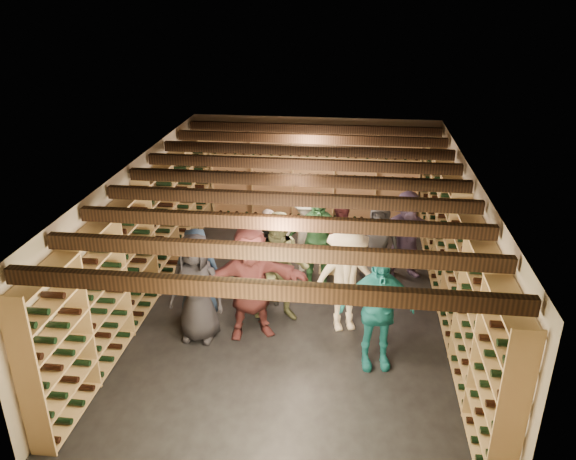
% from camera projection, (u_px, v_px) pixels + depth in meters
% --- Properties ---
extents(ground, '(8.00, 8.00, 0.00)m').
position_uv_depth(ground, '(295.00, 304.00, 9.73)').
color(ground, black).
rests_on(ground, ground).
extents(walls, '(5.52, 8.02, 2.40)m').
position_uv_depth(walls, '(296.00, 241.00, 9.26)').
color(walls, tan).
rests_on(walls, ground).
extents(ceiling, '(5.50, 8.00, 0.01)m').
position_uv_depth(ceiling, '(296.00, 171.00, 8.78)').
color(ceiling, '#BCB6A1').
rests_on(ceiling, walls).
extents(ceiling_joists, '(5.40, 7.12, 0.18)m').
position_uv_depth(ceiling_joists, '(296.00, 180.00, 8.83)').
color(ceiling_joists, black).
rests_on(ceiling_joists, ground).
extents(wine_rack_left, '(0.32, 7.50, 2.15)m').
position_uv_depth(wine_rack_left, '(146.00, 240.00, 9.59)').
color(wine_rack_left, tan).
rests_on(wine_rack_left, ground).
extents(wine_rack_right, '(0.32, 7.50, 2.15)m').
position_uv_depth(wine_rack_right, '(454.00, 256.00, 9.03)').
color(wine_rack_right, tan).
rests_on(wine_rack_right, ground).
extents(wine_rack_back, '(4.70, 0.30, 2.15)m').
position_uv_depth(wine_rack_back, '(313.00, 177.00, 12.79)').
color(wine_rack_back, tan).
rests_on(wine_rack_back, ground).
extents(crate_stack_left, '(0.59, 0.49, 0.68)m').
position_uv_depth(crate_stack_left, '(269.00, 237.00, 11.49)').
color(crate_stack_left, tan).
rests_on(crate_stack_left, ground).
extents(crate_stack_right, '(0.51, 0.35, 0.51)m').
position_uv_depth(crate_stack_right, '(338.00, 260.00, 10.74)').
color(crate_stack_right, tan).
rests_on(crate_stack_right, ground).
extents(crate_loose, '(0.51, 0.35, 0.17)m').
position_uv_depth(crate_loose, '(333.00, 267.00, 10.82)').
color(crate_loose, tan).
rests_on(crate_loose, ground).
extents(person_0, '(0.88, 0.60, 1.75)m').
position_uv_depth(person_0, '(197.00, 288.00, 8.48)').
color(person_0, black).
rests_on(person_0, ground).
extents(person_1, '(0.62, 0.43, 1.61)m').
position_uv_depth(person_1, '(268.00, 261.00, 9.46)').
color(person_1, black).
rests_on(person_1, ground).
extents(person_2, '(0.93, 0.74, 1.86)m').
position_uv_depth(person_2, '(281.00, 268.00, 8.94)').
color(person_2, brown).
rests_on(person_2, ground).
extents(person_3, '(1.29, 0.98, 1.77)m').
position_uv_depth(person_3, '(346.00, 279.00, 8.71)').
color(person_3, beige).
rests_on(person_3, ground).
extents(person_4, '(1.12, 0.61, 1.81)m').
position_uv_depth(person_4, '(377.00, 310.00, 7.83)').
color(person_4, '#1A737A').
rests_on(person_4, ground).
extents(person_5, '(1.80, 1.06, 1.85)m').
position_uv_depth(person_5, '(251.00, 282.00, 8.55)').
color(person_5, brown).
rests_on(person_5, ground).
extents(person_6, '(0.87, 0.66, 1.60)m').
position_uv_depth(person_6, '(197.00, 275.00, 9.01)').
color(person_6, '#192941').
rests_on(person_6, ground).
extents(person_7, '(0.65, 0.55, 1.51)m').
position_uv_depth(person_7, '(270.00, 250.00, 9.98)').
color(person_7, gray).
rests_on(person_7, ground).
extents(person_8, '(0.78, 0.64, 1.48)m').
position_uv_depth(person_8, '(343.00, 241.00, 10.36)').
color(person_8, '#4E1D23').
rests_on(person_8, ground).
extents(person_9, '(1.14, 0.84, 1.57)m').
position_uv_depth(person_9, '(306.00, 233.00, 10.60)').
color(person_9, beige).
rests_on(person_9, ground).
extents(person_10, '(1.12, 0.56, 1.84)m').
position_uv_depth(person_10, '(317.00, 242.00, 9.91)').
color(person_10, '#234E2B').
rests_on(person_10, ground).
extents(person_11, '(1.64, 0.88, 1.69)m').
position_uv_depth(person_11, '(406.00, 235.00, 10.37)').
color(person_11, slate).
rests_on(person_11, ground).
extents(person_12, '(0.80, 0.54, 1.59)m').
position_uv_depth(person_12, '(378.00, 243.00, 10.14)').
color(person_12, '#333337').
rests_on(person_12, ground).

